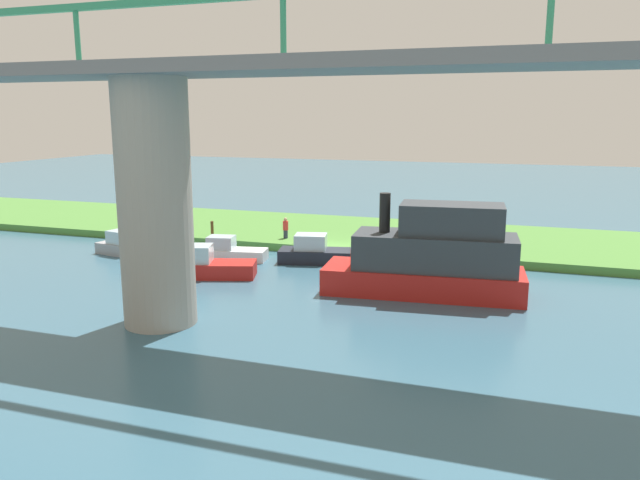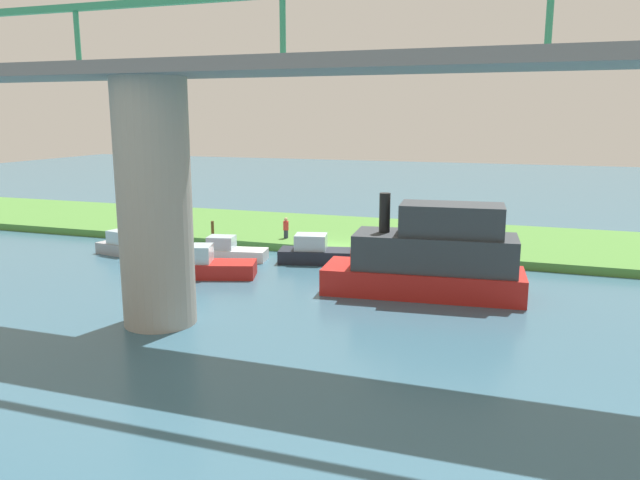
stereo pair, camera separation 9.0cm
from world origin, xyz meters
TOP-DOWN VIEW (x-y plane):
  - ground_plane at (0.00, 0.00)m, footprint 160.00×160.00m
  - grassy_bank at (0.00, -6.00)m, footprint 80.00×12.00m
  - bridge_pylon at (2.82, 14.35)m, footprint 2.98×2.98m
  - bridge_span at (2.82, 14.34)m, footprint 68.23×4.30m
  - person_on_bank at (3.76, -1.86)m, footprint 0.51×0.51m
  - mooring_post at (8.76, -0.96)m, footprint 0.20×0.20m
  - skiff_small at (-7.14, 6.45)m, footprint 9.80×4.07m
  - motorboat_red at (4.87, 7.06)m, footprint 5.46×3.33m
  - houseboat_blue at (5.45, 3.11)m, footprint 4.51×2.31m
  - pontoon_yellow at (11.97, 3.96)m, footprint 4.73×2.47m
  - motorboat_white at (0.06, 2.00)m, footprint 5.31×2.84m

SIDE VIEW (x-z plane):
  - ground_plane at x=0.00m, z-range 0.00..0.00m
  - grassy_bank at x=0.00m, z-range 0.00..0.50m
  - houseboat_blue at x=5.45m, z-range -0.20..1.23m
  - pontoon_yellow at x=11.97m, z-range -0.21..1.29m
  - motorboat_white at x=0.06m, z-range -0.24..1.44m
  - motorboat_red at x=4.87m, z-range -0.25..1.47m
  - mooring_post at x=8.76m, z-range 0.50..1.51m
  - person_on_bank at x=3.76m, z-range 0.51..1.90m
  - skiff_small at x=-7.14m, z-range -0.63..4.25m
  - bridge_pylon at x=2.82m, z-range 0.00..10.01m
  - bridge_span at x=2.82m, z-range 8.88..12.13m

